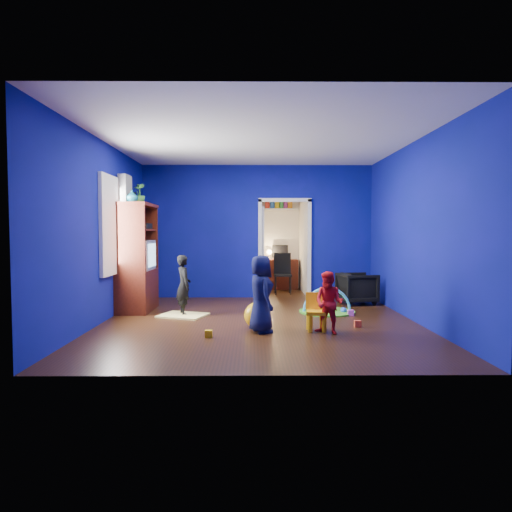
{
  "coord_description": "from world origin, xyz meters",
  "views": [
    {
      "loc": [
        -0.11,
        -7.25,
        1.44
      ],
      "look_at": [
        -0.05,
        0.4,
        1.04
      ],
      "focal_mm": 32.0,
      "sensor_mm": 36.0,
      "label": 1
    }
  ],
  "objects_px": {
    "hopper_ball": "(257,315)",
    "vase": "(132,196)",
    "crt_tv": "(139,255)",
    "study_desk": "(280,274)",
    "child_black": "(184,285)",
    "child_navy": "(261,294)",
    "toddler_red": "(329,303)",
    "play_mat": "(327,312)",
    "folding_chair": "(283,274)",
    "armchair": "(357,288)",
    "kid_chair": "(316,314)",
    "tv_armoire": "(137,257)"
  },
  "relations": [
    {
      "from": "kid_chair",
      "to": "folding_chair",
      "type": "distance_m",
      "value": 3.99
    },
    {
      "from": "child_black",
      "to": "crt_tv",
      "type": "height_order",
      "value": "crt_tv"
    },
    {
      "from": "child_navy",
      "to": "folding_chair",
      "type": "xyz_separation_m",
      "value": [
        0.59,
        4.05,
        -0.1
      ]
    },
    {
      "from": "tv_armoire",
      "to": "kid_chair",
      "type": "height_order",
      "value": "tv_armoire"
    },
    {
      "from": "child_black",
      "to": "study_desk",
      "type": "xyz_separation_m",
      "value": [
        1.9,
        3.66,
        -0.15
      ]
    },
    {
      "from": "toddler_red",
      "to": "tv_armoire",
      "type": "xyz_separation_m",
      "value": [
        -3.19,
        1.96,
        0.54
      ]
    },
    {
      "from": "child_black",
      "to": "vase",
      "type": "distance_m",
      "value": 1.81
    },
    {
      "from": "child_navy",
      "to": "toddler_red",
      "type": "relative_size",
      "value": 1.26
    },
    {
      "from": "study_desk",
      "to": "folding_chair",
      "type": "height_order",
      "value": "folding_chair"
    },
    {
      "from": "hopper_ball",
      "to": "vase",
      "type": "bearing_deg",
      "value": 149.52
    },
    {
      "from": "child_black",
      "to": "study_desk",
      "type": "relative_size",
      "value": 1.19
    },
    {
      "from": "child_black",
      "to": "hopper_ball",
      "type": "relative_size",
      "value": 2.66
    },
    {
      "from": "vase",
      "to": "folding_chair",
      "type": "xyz_separation_m",
      "value": [
        2.82,
        2.52,
        -1.61
      ]
    },
    {
      "from": "child_black",
      "to": "toddler_red",
      "type": "relative_size",
      "value": 1.18
    },
    {
      "from": "child_black",
      "to": "study_desk",
      "type": "distance_m",
      "value": 4.13
    },
    {
      "from": "vase",
      "to": "study_desk",
      "type": "distance_m",
      "value": 4.79
    },
    {
      "from": "play_mat",
      "to": "child_navy",
      "type": "bearing_deg",
      "value": -127.13
    },
    {
      "from": "kid_chair",
      "to": "play_mat",
      "type": "relative_size",
      "value": 0.5
    },
    {
      "from": "child_black",
      "to": "play_mat",
      "type": "xyz_separation_m",
      "value": [
        2.53,
        0.26,
        -0.51
      ]
    },
    {
      "from": "tv_armoire",
      "to": "folding_chair",
      "type": "height_order",
      "value": "tv_armoire"
    },
    {
      "from": "armchair",
      "to": "child_black",
      "type": "distance_m",
      "value": 3.52
    },
    {
      "from": "tv_armoire",
      "to": "hopper_ball",
      "type": "height_order",
      "value": "tv_armoire"
    },
    {
      "from": "crt_tv",
      "to": "folding_chair",
      "type": "bearing_deg",
      "value": 38.59
    },
    {
      "from": "folding_chair",
      "to": "child_black",
      "type": "bearing_deg",
      "value": -125.13
    },
    {
      "from": "toddler_red",
      "to": "tv_armoire",
      "type": "height_order",
      "value": "tv_armoire"
    },
    {
      "from": "crt_tv",
      "to": "play_mat",
      "type": "distance_m",
      "value": 3.56
    },
    {
      "from": "armchair",
      "to": "vase",
      "type": "distance_m",
      "value": 4.68
    },
    {
      "from": "child_navy",
      "to": "toddler_red",
      "type": "bearing_deg",
      "value": -115.1
    },
    {
      "from": "armchair",
      "to": "toddler_red",
      "type": "distance_m",
      "value": 2.89
    },
    {
      "from": "kid_chair",
      "to": "study_desk",
      "type": "bearing_deg",
      "value": 101.94
    },
    {
      "from": "play_mat",
      "to": "folding_chair",
      "type": "distance_m",
      "value": 2.56
    },
    {
      "from": "crt_tv",
      "to": "play_mat",
      "type": "bearing_deg",
      "value": -3.74
    },
    {
      "from": "child_black",
      "to": "folding_chair",
      "type": "distance_m",
      "value": 3.3
    },
    {
      "from": "tv_armoire",
      "to": "study_desk",
      "type": "relative_size",
      "value": 2.23
    },
    {
      "from": "vase",
      "to": "folding_chair",
      "type": "bearing_deg",
      "value": 41.77
    },
    {
      "from": "toddler_red",
      "to": "vase",
      "type": "relative_size",
      "value": 4.12
    },
    {
      "from": "child_navy",
      "to": "vase",
      "type": "relative_size",
      "value": 5.17
    },
    {
      "from": "armchair",
      "to": "crt_tv",
      "type": "height_order",
      "value": "crt_tv"
    },
    {
      "from": "toddler_red",
      "to": "kid_chair",
      "type": "relative_size",
      "value": 1.77
    },
    {
      "from": "child_black",
      "to": "vase",
      "type": "bearing_deg",
      "value": 56.06
    },
    {
      "from": "armchair",
      "to": "kid_chair",
      "type": "distance_m",
      "value": 2.76
    },
    {
      "from": "tv_armoire",
      "to": "play_mat",
      "type": "bearing_deg",
      "value": -3.69
    },
    {
      "from": "crt_tv",
      "to": "study_desk",
      "type": "height_order",
      "value": "crt_tv"
    },
    {
      "from": "armchair",
      "to": "vase",
      "type": "height_order",
      "value": "vase"
    },
    {
      "from": "tv_armoire",
      "to": "crt_tv",
      "type": "xyz_separation_m",
      "value": [
        0.04,
        0.0,
        0.04
      ]
    },
    {
      "from": "crt_tv",
      "to": "hopper_ball",
      "type": "relative_size",
      "value": 1.78
    },
    {
      "from": "crt_tv",
      "to": "study_desk",
      "type": "relative_size",
      "value": 0.8
    },
    {
      "from": "child_navy",
      "to": "folding_chair",
      "type": "distance_m",
      "value": 4.1
    },
    {
      "from": "crt_tv",
      "to": "vase",
      "type": "bearing_deg",
      "value": -97.59
    },
    {
      "from": "study_desk",
      "to": "tv_armoire",
      "type": "bearing_deg",
      "value": -131.58
    }
  ]
}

